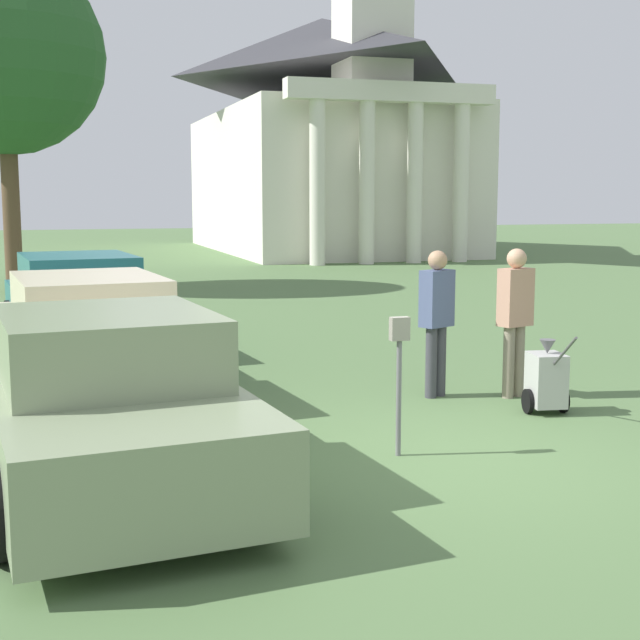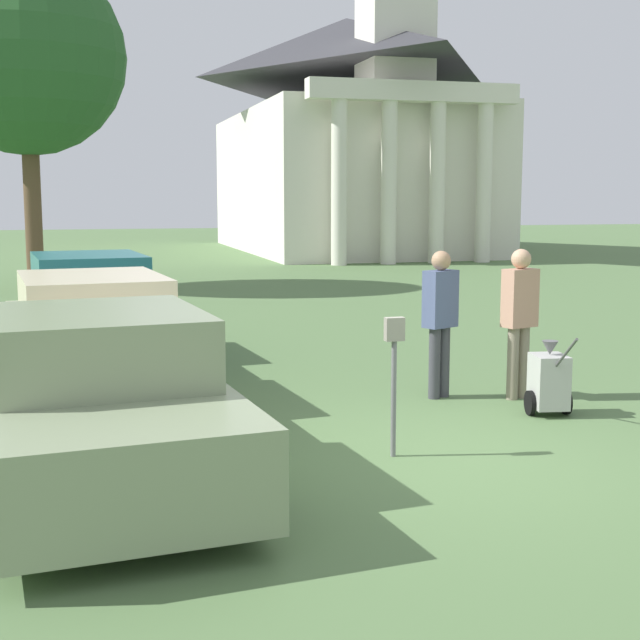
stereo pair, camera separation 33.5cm
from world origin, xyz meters
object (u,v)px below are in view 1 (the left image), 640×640
object	(u,v)px
parked_car_sage	(106,404)
parked_car_cream	(88,344)
church	(325,125)
parking_meter	(399,359)
person_worker	(437,314)
parked_car_teal	(78,309)
person_supervisor	(515,312)
equipment_cart	(546,379)

from	to	relation	value
parked_car_sage	parked_car_cream	distance (m)	3.10
church	parking_meter	bearing A→B (deg)	-106.28
parked_car_cream	person_worker	size ratio (longest dim) A/B	2.90
parking_meter	parked_car_teal	bearing A→B (deg)	112.97
parked_car_cream	person_worker	bearing A→B (deg)	-18.56
parked_car_teal	parking_meter	world-z (taller)	parked_car_teal
parked_car_sage	parked_car_cream	size ratio (longest dim) A/B	0.92
parked_car_cream	parked_car_teal	world-z (taller)	parked_car_teal
person_worker	person_supervisor	distance (m)	0.95
parked_car_cream	church	world-z (taller)	church
parked_car_teal	person_worker	world-z (taller)	person_worker
parking_meter	person_worker	world-z (taller)	person_worker
parking_meter	equipment_cart	size ratio (longest dim) A/B	1.32
parking_meter	person_worker	bearing A→B (deg)	57.75
person_supervisor	equipment_cart	bearing A→B (deg)	69.86
parked_car_teal	equipment_cart	world-z (taller)	parked_car_teal
person_supervisor	equipment_cart	distance (m)	1.06
person_worker	equipment_cart	distance (m)	1.55
parked_car_teal	parking_meter	size ratio (longest dim) A/B	3.82
person_supervisor	church	bearing A→B (deg)	-119.66
parked_car_cream	equipment_cart	world-z (taller)	parked_car_cream
parked_car_sage	parked_car_cream	world-z (taller)	parked_car_cream
parked_car_sage	parking_meter	distance (m)	2.70
person_worker	church	world-z (taller)	church
parked_car_cream	parked_car_teal	xyz separation A→B (m)	(-0.00, 3.23, 0.03)
parked_car_teal	person_worker	size ratio (longest dim) A/B	2.83
parking_meter	person_supervisor	bearing A→B (deg)	39.65
person_worker	equipment_cart	bearing A→B (deg)	101.74
parking_meter	equipment_cart	distance (m)	2.53
equipment_cart	person_worker	bearing A→B (deg)	136.24
church	person_supervisor	bearing A→B (deg)	-103.02
equipment_cart	church	xyz separation A→B (m)	(6.64, 29.32, 5.11)
parked_car_sage	person_worker	bearing A→B (deg)	22.32
parked_car_sage	equipment_cart	size ratio (longest dim) A/B	4.77
parked_car_cream	person_supervisor	world-z (taller)	person_supervisor
person_supervisor	parked_car_sage	bearing A→B (deg)	4.11
equipment_cart	parked_car_teal	bearing A→B (deg)	142.36
person_supervisor	parked_car_cream	bearing A→B (deg)	-30.37
church	person_worker	bearing A→B (deg)	-104.88
person_worker	church	size ratio (longest dim) A/B	0.08
parked_car_sage	person_worker	size ratio (longest dim) A/B	2.67
parked_car_sage	parked_car_teal	world-z (taller)	parked_car_teal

